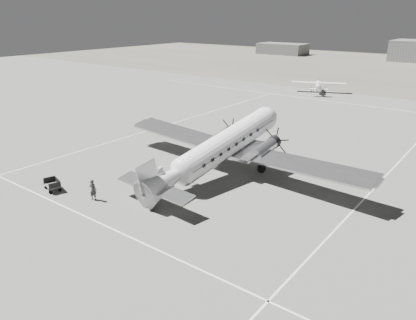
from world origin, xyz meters
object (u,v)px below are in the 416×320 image
object	(u,v)px
shed_secondary	(282,49)
dc3_airliner	(221,149)
light_plane_left	(318,87)
passenger	(161,176)
ground_crew	(93,190)
baggage_cart_far	(52,185)
baggage_cart_near	(144,185)
ramp_agent	(156,176)

from	to	relation	value
shed_secondary	dc3_airliner	distance (m)	127.80
shed_secondary	light_plane_left	xyz separation A→B (m)	(43.85, -68.25, -0.88)
passenger	dc3_airliner	bearing A→B (deg)	-10.08
ground_crew	light_plane_left	bearing A→B (deg)	-103.00
baggage_cart_far	passenger	xyz separation A→B (m)	(6.84, 6.83, 0.40)
shed_secondary	dc3_airliner	size ratio (longest dim) A/B	0.63
dc3_airliner	passenger	xyz separation A→B (m)	(-3.06, -5.09, -1.83)
baggage_cart_near	baggage_cart_far	xyz separation A→B (m)	(-6.49, -4.93, -0.01)
baggage_cart_near	ground_crew	size ratio (longest dim) A/B	1.00
light_plane_left	baggage_cart_far	size ratio (longest dim) A/B	6.05
baggage_cart_near	baggage_cart_far	size ratio (longest dim) A/B	1.02
ramp_agent	passenger	distance (m)	0.48
light_plane_left	baggage_cart_far	distance (m)	59.42
light_plane_left	ramp_agent	bearing A→B (deg)	-106.37
light_plane_left	ramp_agent	world-z (taller)	light_plane_left
baggage_cart_far	baggage_cart_near	bearing A→B (deg)	53.28
light_plane_left	ground_crew	xyz separation A→B (m)	(4.95, -58.42, -0.21)
dc3_airliner	ground_crew	size ratio (longest dim) A/B	15.71
passenger	ramp_agent	bearing A→B (deg)	151.96
baggage_cart_far	ramp_agent	distance (m)	9.19
shed_secondary	dc3_airliner	world-z (taller)	dc3_airliner
dc3_airliner	ramp_agent	bearing A→B (deg)	-118.55
shed_secondary	dc3_airliner	xyz separation A→B (m)	(54.18, -115.74, 0.73)
baggage_cart_near	passenger	size ratio (longest dim) A/B	1.01
baggage_cart_near	baggage_cart_far	bearing A→B (deg)	-161.22
shed_secondary	ground_crew	world-z (taller)	shed_secondary
light_plane_left	baggage_cart_far	bearing A→B (deg)	-113.39
light_plane_left	ground_crew	bearing A→B (deg)	-108.97
shed_secondary	ramp_agent	xyz separation A→B (m)	(50.77, -121.15, -1.10)
dc3_airliner	shed_secondary	bearing A→B (deg)	118.83
baggage_cart_near	ramp_agent	xyz separation A→B (m)	(-0.01, 1.58, 0.39)
dc3_airliner	light_plane_left	bearing A→B (deg)	106.02
baggage_cart_near	ramp_agent	size ratio (longest dim) A/B	1.00
light_plane_left	passenger	xyz separation A→B (m)	(7.27, -52.59, -0.22)
passenger	light_plane_left	bearing A→B (deg)	28.77
ramp_agent	shed_secondary	bearing A→B (deg)	46.08
baggage_cart_far	ramp_agent	size ratio (longest dim) A/B	0.99
dc3_airliner	passenger	world-z (taller)	dc3_airliner
ramp_agent	passenger	bearing A→B (deg)	-25.59
ground_crew	baggage_cart_near	bearing A→B (deg)	-134.46
shed_secondary	passenger	world-z (taller)	shed_secondary
baggage_cart_near	ground_crew	xyz separation A→B (m)	(-1.97, -3.93, 0.40)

